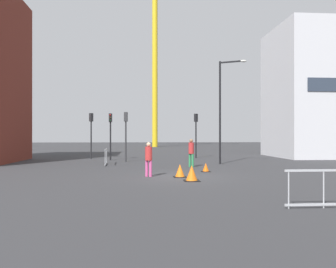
{
  "coord_description": "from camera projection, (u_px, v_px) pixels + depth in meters",
  "views": [
    {
      "loc": [
        -1.85,
        -17.69,
        2.05
      ],
      "look_at": [
        0.0,
        6.66,
        2.09
      ],
      "focal_mm": 39.1,
      "sensor_mm": 36.0,
      "label": 1
    }
  ],
  "objects": [
    {
      "name": "safety_barrier_left_run",
      "position": [
        324.0,
        188.0,
        10.17
      ],
      "size": [
        2.24,
        0.08,
        1.08
      ],
      "color": "#B2B5BA",
      "rests_on": "ground"
    },
    {
      "name": "traffic_cone_orange",
      "position": [
        192.0,
        174.0,
        16.11
      ],
      "size": [
        0.69,
        0.69,
        0.7
      ],
      "color": "black",
      "rests_on": "ground"
    },
    {
      "name": "pedestrian_waiting",
      "position": [
        149.0,
        157.0,
        17.8
      ],
      "size": [
        0.34,
        0.34,
        1.67
      ],
      "color": "#D14C8C",
      "rests_on": "ground"
    },
    {
      "name": "traffic_light_island",
      "position": [
        91.0,
        128.0,
        30.92
      ],
      "size": [
        0.37,
        0.37,
        3.86
      ],
      "color": "#232326",
      "rests_on": "ground"
    },
    {
      "name": "traffic_cone_striped",
      "position": [
        180.0,
        171.0,
        17.56
      ],
      "size": [
        0.62,
        0.62,
        0.62
      ],
      "color": "black",
      "rests_on": "ground"
    },
    {
      "name": "pedestrian_walking",
      "position": [
        191.0,
        151.0,
        23.09
      ],
      "size": [
        0.34,
        0.34,
        1.78
      ],
      "color": "#2D844C",
      "rests_on": "ground"
    },
    {
      "name": "construction_crane",
      "position": [
        153.0,
        42.0,
        61.03
      ],
      "size": [
        17.29,
        4.15,
        27.05
      ],
      "color": "yellow",
      "rests_on": "ground"
    },
    {
      "name": "traffic_light_far",
      "position": [
        196.0,
        128.0,
        32.02
      ],
      "size": [
        0.36,
        0.38,
        3.88
      ],
      "color": "black",
      "rests_on": "ground"
    },
    {
      "name": "safety_barrier_right_run",
      "position": [
        106.0,
        157.0,
        24.7
      ],
      "size": [
        0.17,
        2.5,
        1.08
      ],
      "color": "gray",
      "rests_on": "ground"
    },
    {
      "name": "traffic_light_median",
      "position": [
        110.0,
        129.0,
        29.32
      ],
      "size": [
        0.26,
        0.38,
        3.75
      ],
      "color": "black",
      "rests_on": "ground"
    },
    {
      "name": "ground",
      "position": [
        178.0,
        177.0,
        17.77
      ],
      "size": [
        160.0,
        160.0,
        0.0
      ],
      "primitive_type": "plane",
      "color": "#333335"
    },
    {
      "name": "streetlamp_tall",
      "position": [
        223.0,
        103.0,
        25.34
      ],
      "size": [
        1.74,
        0.98,
        7.16
      ],
      "color": "black",
      "rests_on": "ground"
    },
    {
      "name": "traffic_light_near",
      "position": [
        126.0,
        128.0,
        27.48
      ],
      "size": [
        0.28,
        0.38,
        3.74
      ],
      "color": "#2D2D30",
      "rests_on": "ground"
    },
    {
      "name": "traffic_cone_by_barrier",
      "position": [
        206.0,
        168.0,
        20.14
      ],
      "size": [
        0.48,
        0.48,
        0.49
      ],
      "color": "black",
      "rests_on": "ground"
    }
  ]
}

